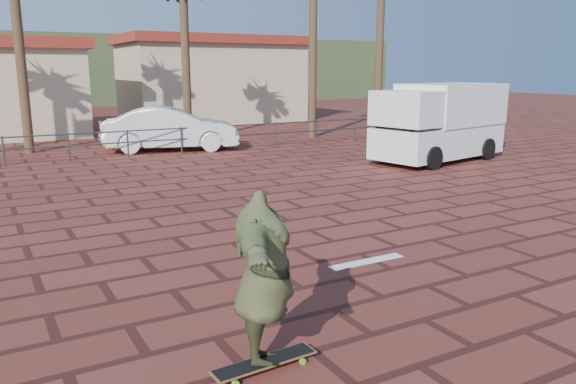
% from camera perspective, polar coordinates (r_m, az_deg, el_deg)
% --- Properties ---
extents(ground, '(120.00, 120.00, 0.00)m').
position_cam_1_polar(ground, '(10.03, 0.63, -5.74)').
color(ground, maroon).
rests_on(ground, ground).
extents(paint_stripe, '(1.40, 0.22, 0.01)m').
position_cam_1_polar(paint_stripe, '(9.46, 8.00, -7.00)').
color(paint_stripe, white).
rests_on(paint_stripe, ground).
extents(guardrail, '(24.06, 0.06, 1.00)m').
position_cam_1_polar(guardrail, '(20.96, -15.99, 5.23)').
color(guardrail, '#47494F').
rests_on(guardrail, ground).
extents(building_east, '(10.60, 6.60, 5.00)m').
position_cam_1_polar(building_east, '(34.70, -7.82, 11.32)').
color(building_east, beige).
rests_on(building_east, ground).
extents(hill_front, '(70.00, 18.00, 6.00)m').
position_cam_1_polar(hill_front, '(58.46, -25.07, 11.15)').
color(hill_front, '#384C28').
rests_on(hill_front, ground).
extents(longboard, '(1.19, 0.33, 0.12)m').
position_cam_1_polar(longboard, '(6.19, -2.40, -16.92)').
color(longboard, olive).
rests_on(longboard, ground).
extents(skateboarder, '(1.48, 2.32, 1.85)m').
position_cam_1_polar(skateboarder, '(5.79, -2.48, -8.74)').
color(skateboarder, '#3F4525').
rests_on(skateboarder, longboard).
extents(campervan, '(5.38, 3.06, 2.63)m').
position_cam_1_polar(campervan, '(20.15, 15.19, 7.01)').
color(campervan, white).
rests_on(campervan, ground).
extents(car_silver, '(4.18, 2.35, 1.34)m').
position_cam_1_polar(car_silver, '(25.24, -14.26, 6.45)').
color(car_silver, silver).
rests_on(car_silver, ground).
extents(car_white, '(5.40, 3.23, 1.68)m').
position_cam_1_polar(car_white, '(22.42, -11.75, 6.30)').
color(car_white, white).
rests_on(car_white, ground).
extents(street_sign, '(0.45, 0.12, 2.21)m').
position_cam_1_polar(street_sign, '(26.28, 10.27, 8.76)').
color(street_sign, gray).
rests_on(street_sign, ground).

